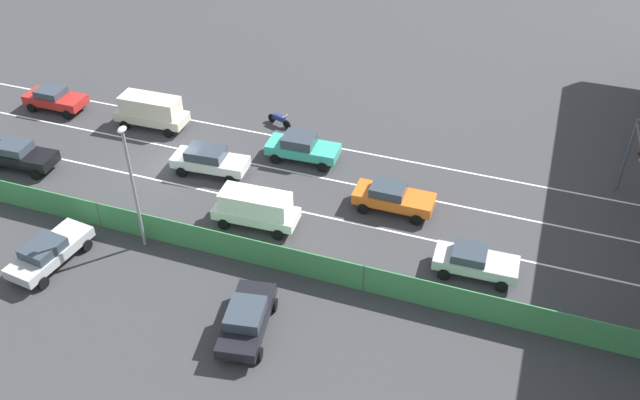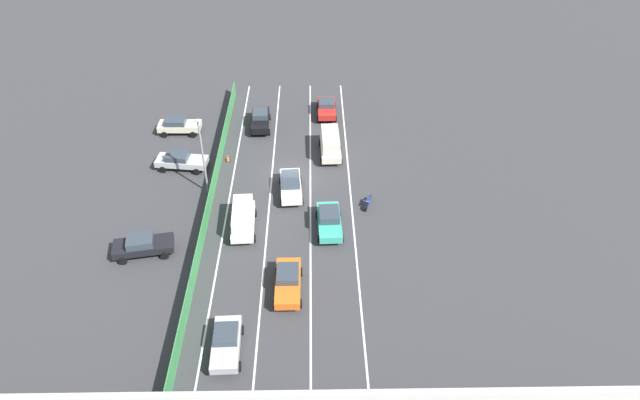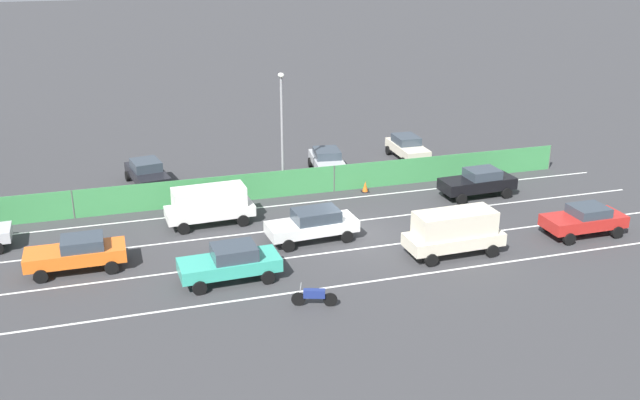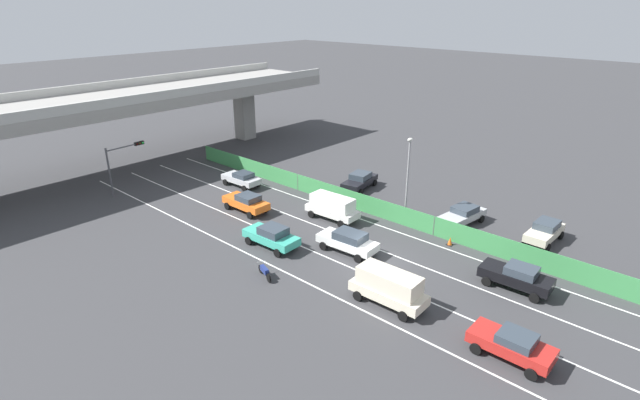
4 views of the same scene
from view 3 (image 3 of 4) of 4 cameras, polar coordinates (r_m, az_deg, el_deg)
name	(u,v)px [view 3 (image 3 of 4)]	position (r m, az deg, el deg)	size (l,w,h in m)	color
ground_plane	(357,234)	(37.42, 2.99, -2.75)	(300.00, 300.00, 0.00)	#38383A
lane_line_left_edge	(253,298)	(31.21, -5.35, -7.83)	(0.14, 49.32, 0.01)	silver
lane_line_mid_left	(238,264)	(34.29, -6.57, -5.13)	(0.14, 49.32, 0.01)	silver
lane_line_mid_right	(225,236)	(37.45, -7.58, -2.89)	(0.14, 49.32, 0.01)	silver
lane_line_right_edge	(215,212)	(40.67, -8.43, -0.99)	(0.14, 49.32, 0.01)	silver
green_fence	(210,191)	(41.68, -8.78, 0.73)	(0.10, 45.42, 1.64)	#3D8E4C
car_sedan_white	(313,224)	(36.30, -0.56, -1.90)	(2.22, 4.74, 1.66)	white
car_sedan_black	(478,182)	(43.43, 12.55, 1.43)	(2.12, 4.56, 1.69)	black
car_taxi_teal	(231,262)	(32.46, -7.17, -4.93)	(2.18, 4.60, 1.68)	teal
car_taxi_orange	(77,252)	(35.03, -18.86, -3.99)	(2.00, 4.54, 1.62)	orange
car_van_white	(209,204)	(38.67, -8.84, -0.28)	(2.16, 4.76, 2.09)	silver
car_sedan_red	(585,219)	(39.47, 20.41, -1.44)	(2.06, 4.27, 1.57)	red
car_van_cream	(454,230)	(35.24, 10.69, -2.40)	(2.14, 4.87, 2.23)	beige
motorcycle	(314,296)	(30.29, -0.47, -7.69)	(0.84, 1.88, 0.93)	black
parked_sedan_cream	(407,147)	(49.91, 7.00, 4.26)	(4.23, 2.01, 1.62)	beige
parked_wagon_silver	(328,160)	(46.62, 0.60, 3.18)	(4.85, 2.48, 1.54)	#B2B5B7
parked_sedan_dark	(147,172)	(45.52, -13.68, 2.18)	(4.77, 2.67, 1.61)	black
street_lamp	(282,122)	(41.94, -3.06, 6.24)	(0.60, 0.36, 7.33)	gray
traffic_cone	(365,187)	(43.45, 3.64, 1.05)	(0.47, 0.47, 0.66)	orange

